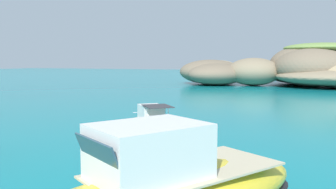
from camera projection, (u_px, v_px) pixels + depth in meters
name	position (u px, v px, depth m)	size (l,w,h in m)	color
islet_large	(323.00, 70.00, 68.39)	(36.18, 34.21, 8.51)	#84755B
islet_small	(224.00, 72.00, 73.61)	(22.27, 21.50, 5.56)	#756651
motorboat_white	(152.00, 126.00, 22.08)	(6.02, 6.08, 2.07)	white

